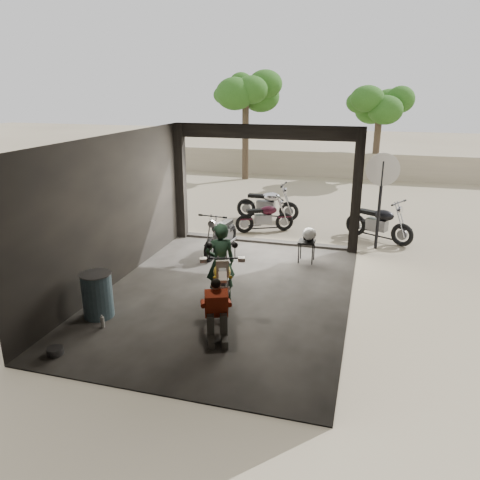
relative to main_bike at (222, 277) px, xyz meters
The scene contains 16 objects.
ground 0.85m from the main_bike, 98.85° to the left, with size 80.00×80.00×0.00m, color #7A6D56.
garage 1.30m from the main_bike, 94.55° to the left, with size 7.00×7.13×3.20m.
boundary_wall 14.57m from the main_bike, 90.35° to the left, with size 18.00×0.30×1.20m, color gray.
tree_left 13.85m from the main_bike, 103.30° to the left, with size 2.20×2.20×5.60m.
tree_right 15.11m from the main_bike, 79.46° to the left, with size 2.20×2.20×5.00m.
main_bike is the anchor object (origin of this frame).
left_bike 3.11m from the main_bike, 108.53° to the left, with size 0.69×1.68×1.14m, color black, non-canonical shape.
outside_bike_a 6.45m from the main_bike, 94.85° to the left, with size 0.74×1.79×1.21m, color black, non-canonical shape.
outside_bike_b 5.10m from the main_bike, 93.64° to the left, with size 0.63×1.53×1.04m, color #3C0E1C, non-canonical shape.
outside_bike_c 5.91m from the main_bike, 60.40° to the left, with size 0.73×1.78×1.20m, color black, non-canonical shape.
rider 0.33m from the main_bike, 114.70° to the left, with size 0.59×0.39×1.63m, color black.
mechanic 1.30m from the main_bike, 76.02° to the right, with size 0.52×0.71×1.02m, color #B03417, non-canonical shape.
stool 3.13m from the main_bike, 66.78° to the left, with size 0.40×0.40×0.55m.
helmet 3.20m from the main_bike, 66.52° to the left, with size 0.34×0.36×0.32m, color silver.
oil_drum 2.35m from the main_bike, 153.22° to the right, with size 0.56×0.56×0.86m, color #3A5461.
sign_post 5.38m from the main_bike, 56.93° to the left, with size 0.85×0.08×2.55m.
Camera 1 is at (2.70, -8.51, 4.11)m, focal length 35.00 mm.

